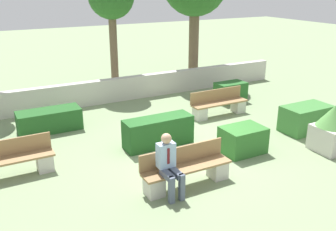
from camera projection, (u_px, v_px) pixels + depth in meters
The scene contains 12 objects.
ground_plane at pixel (186, 151), 10.06m from camera, with size 60.00×60.00×0.00m, color gray.
perimeter_wall at pixel (117, 90), 14.12m from camera, with size 14.46×0.30×0.88m.
bench_front at pixel (186, 171), 8.28m from camera, with size 2.10×0.48×0.86m.
bench_left_side at pixel (13, 163), 8.66m from camera, with size 1.84×0.48×0.86m.
bench_right_side at pixel (219, 105), 12.63m from camera, with size 2.04×0.48×0.86m.
person_seated_man at pixel (169, 162), 7.79m from camera, with size 0.38×0.64×1.36m.
hedge_block_near_left at pixel (49, 120), 11.34m from camera, with size 1.86×0.79×0.65m.
hedge_block_near_right at pixel (158, 132), 10.28m from camera, with size 1.92×0.64×0.81m.
hedge_block_mid_left at pixel (243, 140), 9.89m from camera, with size 1.11×0.81×0.70m.
hedge_block_mid_right at pixel (306, 118), 11.30m from camera, with size 1.49×0.84×0.79m.
hedge_block_far_left at pixel (230, 92), 14.06m from camera, with size 1.12×0.68×0.74m.
planter_corner_left at pixel (332, 128), 9.88m from camera, with size 0.88×0.88×1.27m.
Camera 1 is at (-4.74, -7.83, 4.30)m, focal length 40.00 mm.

